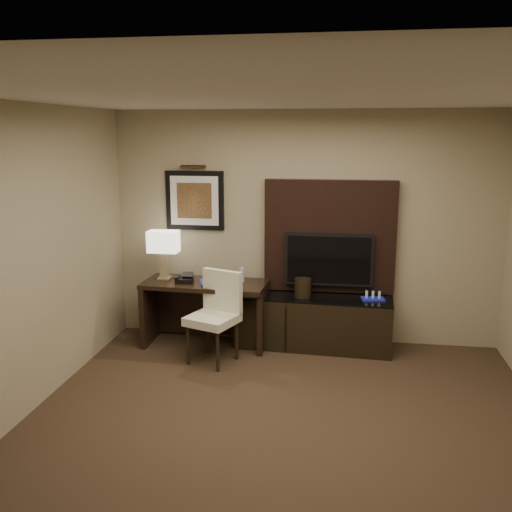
% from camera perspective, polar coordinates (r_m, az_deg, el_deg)
% --- Properties ---
extents(floor, '(4.50, 5.00, 0.01)m').
position_cam_1_polar(floor, '(4.77, 2.24, -18.61)').
color(floor, '#302115').
rests_on(floor, ground).
extents(ceiling, '(4.50, 5.00, 0.01)m').
position_cam_1_polar(ceiling, '(4.10, 2.57, 15.83)').
color(ceiling, silver).
rests_on(ceiling, wall_back).
extents(wall_back, '(4.50, 0.01, 2.70)m').
position_cam_1_polar(wall_back, '(6.68, 4.83, 2.82)').
color(wall_back, '#978966').
rests_on(wall_back, floor).
extents(wall_front, '(4.50, 0.01, 2.70)m').
position_cam_1_polar(wall_front, '(1.97, -6.54, -21.66)').
color(wall_front, '#978966').
rests_on(wall_front, floor).
extents(wall_left, '(0.01, 5.00, 2.70)m').
position_cam_1_polar(wall_left, '(5.01, -24.12, -1.43)').
color(wall_left, '#978966').
rests_on(wall_left, floor).
extents(desk, '(1.44, 0.67, 0.76)m').
position_cam_1_polar(desk, '(6.69, -5.07, -5.74)').
color(desk, black).
rests_on(desk, floor).
extents(credenza, '(1.79, 0.58, 0.61)m').
position_cam_1_polar(credenza, '(6.63, 5.75, -6.59)').
color(credenza, black).
rests_on(credenza, floor).
extents(tv_wall_panel, '(1.50, 0.12, 1.30)m').
position_cam_1_polar(tv_wall_panel, '(6.62, 7.38, 1.97)').
color(tv_wall_panel, black).
rests_on(tv_wall_panel, wall_back).
extents(tv, '(1.00, 0.08, 0.60)m').
position_cam_1_polar(tv, '(6.57, 7.29, -0.33)').
color(tv, black).
rests_on(tv, tv_wall_panel).
extents(artwork, '(0.70, 0.04, 0.70)m').
position_cam_1_polar(artwork, '(6.83, -6.13, 5.54)').
color(artwork, black).
rests_on(artwork, wall_back).
extents(picture_light, '(0.04, 0.04, 0.30)m').
position_cam_1_polar(picture_light, '(6.75, -6.30, 8.87)').
color(picture_light, '#402714').
rests_on(picture_light, wall_back).
extents(desk_chair, '(0.63, 0.68, 0.98)m').
position_cam_1_polar(desk_chair, '(6.15, -4.40, -6.26)').
color(desk_chair, '#E8E6C2').
rests_on(desk_chair, floor).
extents(table_lamp, '(0.40, 0.30, 0.58)m').
position_cam_1_polar(table_lamp, '(6.73, -9.20, 0.13)').
color(table_lamp, '#94825C').
rests_on(table_lamp, desk).
extents(desk_phone, '(0.22, 0.20, 0.10)m').
position_cam_1_polar(desk_phone, '(6.58, -7.17, -2.22)').
color(desk_phone, black).
rests_on(desk_phone, desk).
extents(blue_folder, '(0.30, 0.34, 0.02)m').
position_cam_1_polar(blue_folder, '(6.53, -4.62, -2.65)').
color(blue_folder, '#1A24A9').
rests_on(blue_folder, desk).
extents(book, '(0.15, 0.02, 0.20)m').
position_cam_1_polar(book, '(6.54, -4.29, -1.78)').
color(book, '#B5A08E').
rests_on(book, desk).
extents(water_bottle, '(0.06, 0.06, 0.17)m').
position_cam_1_polar(water_bottle, '(6.54, -1.43, -1.89)').
color(water_bottle, '#ADB8C4').
rests_on(water_bottle, desk).
extents(ice_bucket, '(0.23, 0.23, 0.21)m').
position_cam_1_polar(ice_bucket, '(6.50, 4.70, -3.17)').
color(ice_bucket, black).
rests_on(ice_bucket, credenza).
extents(minibar_tray, '(0.27, 0.19, 0.09)m').
position_cam_1_polar(minibar_tray, '(6.51, 11.62, -3.92)').
color(minibar_tray, '#1C24B6').
rests_on(minibar_tray, credenza).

